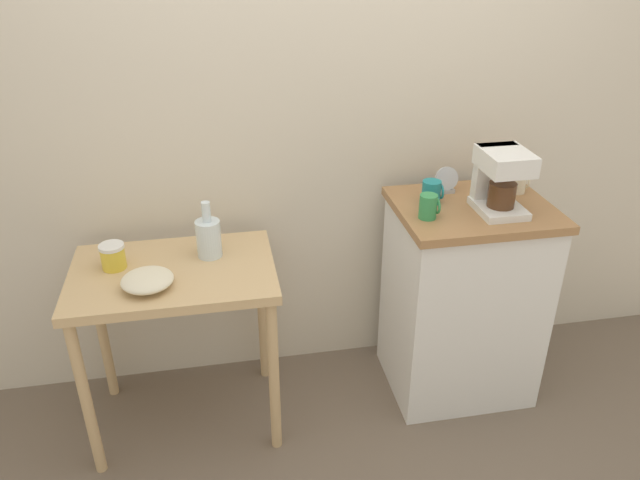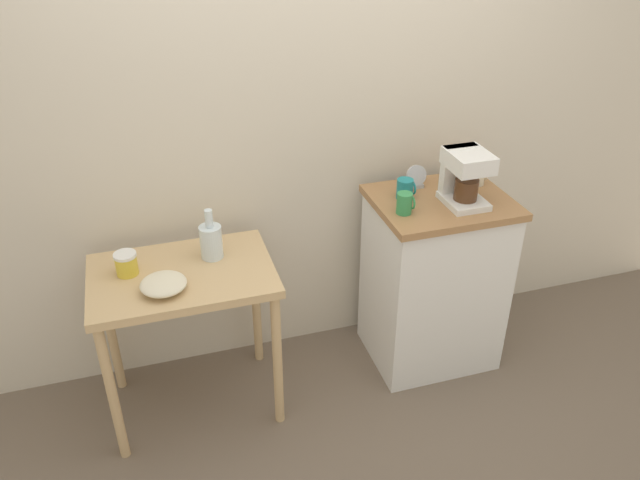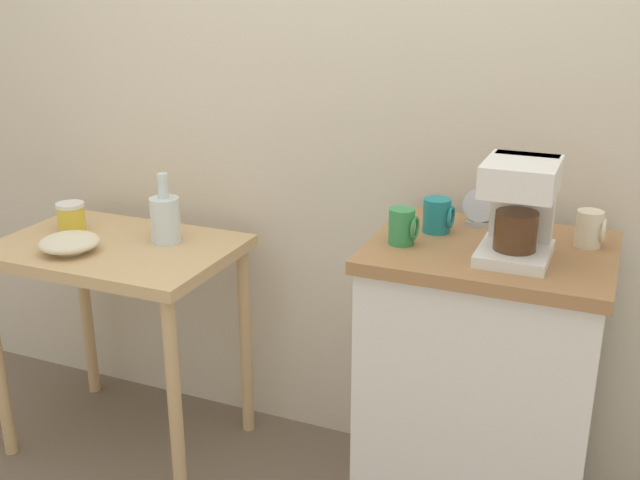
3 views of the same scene
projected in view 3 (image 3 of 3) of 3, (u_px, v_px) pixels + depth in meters
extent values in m
cube|color=beige|center=(377.00, 52.00, 2.39)|extent=(4.40, 0.10, 2.80)
cube|color=tan|center=(115.00, 250.00, 2.55)|extent=(0.80, 0.55, 0.04)
cylinder|color=tan|center=(175.00, 406.00, 2.35)|extent=(0.04, 0.04, 0.73)
cylinder|color=tan|center=(86.00, 310.00, 3.01)|extent=(0.04, 0.04, 0.73)
cylinder|color=tan|center=(246.00, 342.00, 2.75)|extent=(0.04, 0.04, 0.73)
cube|color=white|center=(479.00, 401.00, 2.21)|extent=(0.62, 0.50, 0.90)
cube|color=#9E7044|center=(492.00, 252.00, 2.06)|extent=(0.65, 0.53, 0.04)
cylinder|color=beige|center=(70.00, 251.00, 2.47)|extent=(0.09, 0.09, 0.01)
ellipsoid|color=beige|center=(69.00, 242.00, 2.46)|extent=(0.19, 0.19, 0.05)
cylinder|color=silver|center=(165.00, 220.00, 2.54)|extent=(0.10, 0.10, 0.16)
cylinder|color=silver|center=(163.00, 186.00, 2.50)|extent=(0.04, 0.04, 0.08)
cylinder|color=gold|center=(71.00, 219.00, 2.66)|extent=(0.09, 0.09, 0.09)
cylinder|color=white|center=(70.00, 205.00, 2.64)|extent=(0.10, 0.10, 0.01)
cube|color=white|center=(514.00, 253.00, 1.95)|extent=(0.18, 0.22, 0.03)
cube|color=white|center=(523.00, 202.00, 1.99)|extent=(0.16, 0.05, 0.26)
cube|color=white|center=(521.00, 177.00, 1.89)|extent=(0.18, 0.22, 0.08)
cylinder|color=#4C2D19|center=(516.00, 231.00, 1.92)|extent=(0.11, 0.11, 0.10)
cylinder|color=teal|center=(437.00, 215.00, 2.15)|extent=(0.08, 0.08, 0.10)
torus|color=teal|center=(451.00, 217.00, 2.13)|extent=(0.01, 0.06, 0.06)
cylinder|color=beige|center=(589.00, 229.00, 2.03)|extent=(0.07, 0.07, 0.10)
torus|color=beige|center=(603.00, 230.00, 2.02)|extent=(0.01, 0.07, 0.07)
cylinder|color=#338C4C|center=(402.00, 226.00, 2.05)|extent=(0.07, 0.07, 0.10)
torus|color=#338C4C|center=(415.00, 228.00, 2.04)|extent=(0.01, 0.07, 0.07)
cube|color=#B2B5BA|center=(479.00, 223.00, 2.21)|extent=(0.07, 0.05, 0.02)
cylinder|color=#B2B5BA|center=(480.00, 205.00, 2.19)|extent=(0.10, 0.05, 0.10)
cylinder|color=black|center=(480.00, 205.00, 2.19)|extent=(0.09, 0.03, 0.08)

